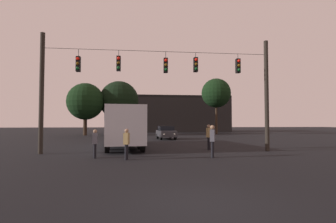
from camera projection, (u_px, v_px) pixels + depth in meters
ground_plane at (150, 139)px, 30.45m from camera, size 168.00×168.00×0.00m
overhead_signal_span at (160, 85)px, 17.24m from camera, size 14.81×0.44×7.47m
city_bus at (123, 123)px, 21.14m from camera, size 3.41×11.17×3.00m
car_near_right at (166, 132)px, 30.94m from camera, size 2.05×4.42×1.52m
pedestrian_crossing_left at (126, 142)px, 13.71m from camera, size 0.32×0.41×1.59m
pedestrian_crossing_center at (95, 142)px, 14.33m from camera, size 0.26×0.37×1.53m
pedestrian_crossing_right at (209, 135)px, 18.78m from camera, size 0.30×0.40×1.76m
pedestrian_near_bus at (212, 139)px, 14.57m from camera, size 0.36×0.43×1.76m
corner_building at (175, 115)px, 57.51m from camera, size 21.20×11.11×7.33m
tree_left_silhouette at (119, 101)px, 42.54m from camera, size 6.16×6.16×8.53m
tree_behind_building at (85, 102)px, 40.38m from camera, size 5.56×5.56×7.90m
tree_right_far at (216, 93)px, 44.71m from camera, size 4.88×4.88×9.31m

